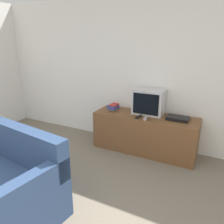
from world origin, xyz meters
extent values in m
cube|color=white|center=(0.00, 3.03, 1.30)|extent=(9.00, 0.06, 2.60)
cube|color=brown|center=(0.19, 2.71, 0.33)|extent=(1.74, 0.54, 0.65)
cube|color=silver|center=(0.21, 2.82, 0.87)|extent=(0.51, 0.32, 0.43)
cube|color=black|center=(0.21, 2.65, 0.87)|extent=(0.43, 0.01, 0.35)
cube|color=navy|center=(-0.97, 0.98, 0.69)|extent=(1.90, 0.41, 0.45)
cube|color=navy|center=(-0.15, 0.49, 0.36)|extent=(0.26, 0.93, 0.71)
cube|color=gold|center=(-0.42, 2.74, 0.66)|extent=(0.13, 0.15, 0.02)
cube|color=#23478E|center=(-0.41, 2.73, 0.69)|extent=(0.14, 0.21, 0.02)
cube|color=#7A3884|center=(-0.41, 2.73, 0.71)|extent=(0.15, 0.21, 0.02)
cube|color=#23478E|center=(-0.43, 2.73, 0.73)|extent=(0.16, 0.21, 0.03)
cube|color=#B72D28|center=(-0.40, 2.73, 0.76)|extent=(0.12, 0.19, 0.02)
cube|color=#B7B7B7|center=(0.25, 2.54, 0.67)|extent=(0.06, 0.16, 0.02)
cube|color=black|center=(0.13, 2.56, 0.67)|extent=(0.06, 0.18, 0.02)
cube|color=black|center=(0.72, 2.74, 0.68)|extent=(0.34, 0.23, 0.05)
camera|label=1|loc=(1.26, -0.63, 1.85)|focal=35.00mm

